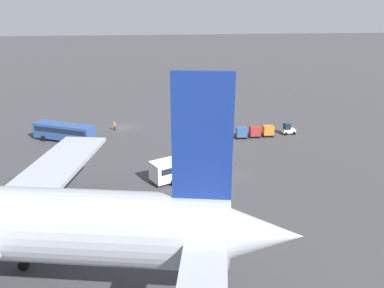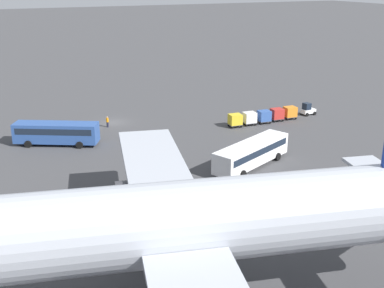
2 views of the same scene
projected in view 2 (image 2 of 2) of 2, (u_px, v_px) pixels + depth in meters
ground_plane at (114, 123)px, 77.54m from camera, size 600.00×600.00×0.00m
airplane at (155, 226)px, 31.18m from camera, size 50.43×43.26×18.81m
shuttle_bus_near at (56, 132)px, 66.89m from camera, size 11.53×7.92×3.14m
shuttle_bus_far at (252, 152)px, 59.34m from camera, size 12.49×7.63×3.06m
baggage_tug at (308, 109)px, 81.59m from camera, size 2.48×1.77×2.10m
worker_person at (107, 122)px, 74.96m from camera, size 0.38×0.38×1.74m
cargo_cart_orange at (290, 112)px, 79.15m from camera, size 2.11×1.82×2.06m
cargo_cart_red at (277, 114)px, 78.06m from camera, size 2.11×1.82×2.06m
cargo_cart_blue at (264, 116)px, 76.86m from camera, size 2.11×1.82×2.06m
cargo_cart_white at (250, 118)px, 75.97m from camera, size 2.11×1.82×2.06m
cargo_cart_yellow at (235, 120)px, 74.94m from camera, size 2.11×1.82×2.06m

